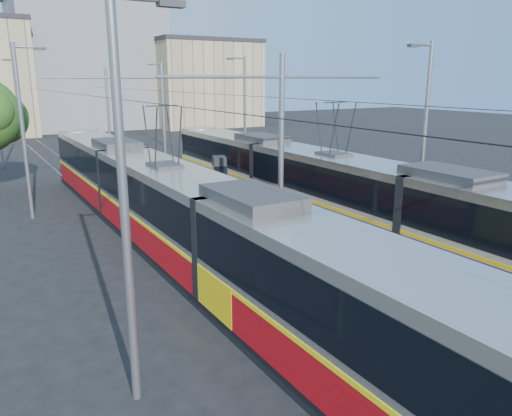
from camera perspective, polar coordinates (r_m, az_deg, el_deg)
ground at (r=13.83m, az=21.86°, el=-14.33°), size 160.00×160.00×0.00m
platform at (r=26.81m, az=-7.87°, el=0.84°), size 4.00×50.00×0.30m
tactile_strip_left at (r=26.27m, az=-10.79°, el=0.78°), size 0.70×50.00×0.01m
tactile_strip_right at (r=27.35m, az=-5.08°, el=1.53°), size 0.70×50.00×0.01m
rails at (r=26.85m, az=-7.86°, el=0.56°), size 8.71×70.00×0.03m
tram_left at (r=19.17m, az=-10.19°, el=0.02°), size 2.43×32.16×5.50m
tram_right at (r=21.83m, az=8.73°, el=2.26°), size 2.43×29.52×5.50m
catenary at (r=23.54m, az=-5.49°, el=9.81°), size 9.20×70.00×7.00m
street_lamps at (r=29.89m, az=-11.18°, el=9.94°), size 15.18×38.22×8.00m
shelter at (r=25.30m, az=-4.18°, el=3.35°), size 0.99×1.24×2.38m
building_centre at (r=72.88m, az=-18.63°, el=15.35°), size 18.36×14.28×16.77m
building_right at (r=71.66m, az=-6.06°, el=13.98°), size 14.28×10.20×11.67m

